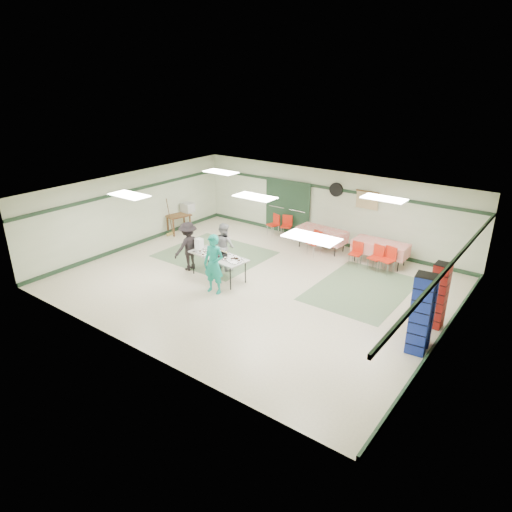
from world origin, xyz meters
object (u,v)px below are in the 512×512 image
Objects in this scene: serving_table at (218,257)px; volunteer_dark at (188,246)px; volunteer_grey at (224,246)px; chair_b at (357,251)px; crate_stack_blue_a at (421,314)px; chair_c at (389,257)px; crate_stack_blue_b at (426,312)px; printer_table at (179,217)px; volunteer_teal at (214,264)px; dining_table_b at (322,234)px; chair_d at (316,240)px; broom at (170,216)px; chair_loose_a at (287,224)px; crate_stack_red at (439,296)px; office_printer at (188,207)px; chair_loose_b at (275,222)px; dining_table_a at (380,247)px; chair_a at (377,255)px.

serving_table is 1.23m from volunteer_dark.
volunteer_grey reaches higher than chair_b.
crate_stack_blue_a is (3.29, -3.84, 0.48)m from chair_b.
crate_stack_blue_a reaches higher than chair_c.
crate_stack_blue_b is (2.20, -3.45, 0.33)m from chair_c.
volunteer_dark reaches higher than serving_table.
crate_stack_blue_a reaches higher than crate_stack_blue_b.
volunteer_dark is 1.56× the size of printer_table.
crate_stack_blue_b is 1.68× the size of printer_table.
volunteer_teal is at bearing -171.52° from crate_stack_blue_b.
volunteer_dark is 0.88× the size of dining_table_b.
chair_c is (4.04, 3.51, -0.18)m from serving_table.
broom is at bearing -148.52° from chair_d.
crate_stack_blue_b is at bearing 90.00° from crate_stack_blue_a.
crate_stack_red reaches higher than chair_loose_a.
chair_loose_a is (-0.95, 5.28, -0.36)m from volunteer_teal.
chair_b is at bearing 7.04° from office_printer.
chair_loose_a is 8.24m from crate_stack_blue_a.
chair_loose_b is at bearing -175.83° from chair_c.
chair_d reaches higher than printer_table.
broom reaches higher than chair_loose_b.
dining_table_a is 1.21× the size of broom.
volunteer_teal is at bearing -19.25° from printer_table.
broom is at bearing 169.98° from crate_stack_blue_b.
crate_stack_blue_b is 10.54m from broom.
dining_table_a is 7.70m from office_printer.
chair_a is at bearing 136.61° from crate_stack_red.
chair_d is 0.51× the size of crate_stack_red.
dining_table_b is (2.55, 4.12, -0.23)m from volunteer_dark.
chair_a is (0.13, -0.57, -0.05)m from dining_table_a.
chair_c is at bearing -135.96° from volunteer_grey.
crate_stack_blue_a is 10.63m from printer_table.
chair_b is 1.53m from chair_d.
broom reaches higher than chair_loose_a.
office_printer is (-3.72, 2.13, 0.15)m from volunteer_grey.
dining_table_a is 2.18m from chair_d.
dining_table_a is (3.52, 4.08, -0.15)m from serving_table.
dining_table_a is at bearing 10.48° from broom.
office_printer is at bearing -125.92° from volunteer_dark.
volunteer_dark is at bearing -179.24° from crate_stack_blue_b.
volunteer_teal is at bearing 131.69° from volunteer_grey.
volunteer_teal is at bearing -121.67° from chair_b.
chair_d is 1.89× the size of office_printer.
crate_stack_red is (4.92, -3.02, 0.28)m from dining_table_b.
chair_d is 5.42m from crate_stack_red.
chair_c is 5.02m from chair_loose_b.
crate_stack_blue_b is at bearing -52.85° from chair_loose_a.
crate_stack_red reaches higher than dining_table_b.
crate_stack_blue_b is at bearing 6.74° from serving_table.
volunteer_teal is at bearing -115.41° from chair_c.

